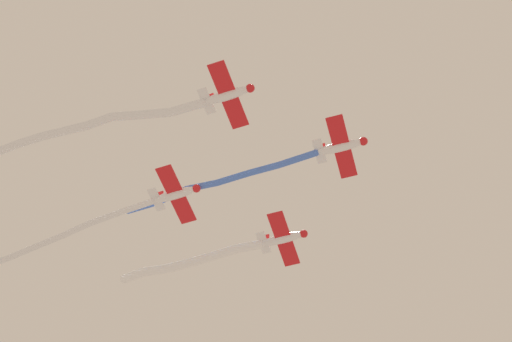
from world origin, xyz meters
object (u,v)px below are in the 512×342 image
object	(u,v)px
airplane_slot	(176,194)
airplane_left_wing	(283,238)
airplane_lead	(341,146)
airplane_right_wing	(228,95)

from	to	relation	value
airplane_slot	airplane_left_wing	bearing A→B (deg)	45.37
airplane_left_wing	airplane_lead	bearing A→B (deg)	-46.87
airplane_lead	airplane_right_wing	xyz separation A→B (m)	(4.20, -10.75, 0.30)
airplane_lead	airplane_left_wing	bearing A→B (deg)	132.27
airplane_right_wing	airplane_slot	size ratio (longest dim) A/B	1.00
airplane_left_wing	airplane_slot	size ratio (longest dim) A/B	1.01
airplane_right_wing	airplane_slot	bearing A→B (deg)	135.31
airplane_left_wing	airplane_right_wing	world-z (taller)	airplane_right_wing
airplane_left_wing	airplane_right_wing	size ratio (longest dim) A/B	1.01
airplane_lead	airplane_left_wing	world-z (taller)	airplane_lead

